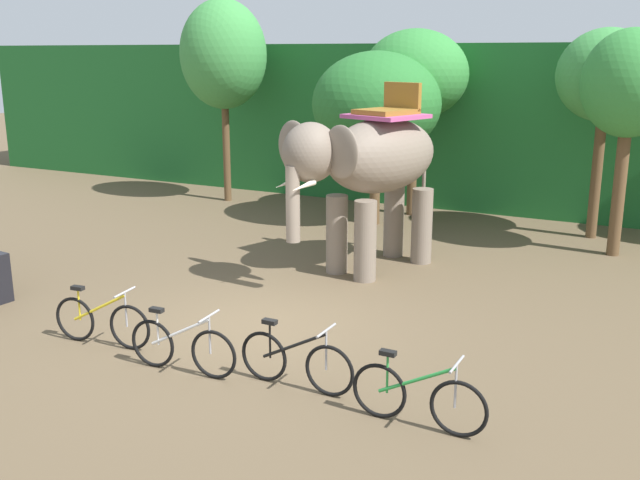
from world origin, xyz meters
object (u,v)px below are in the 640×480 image
Objects in this scene: tree_center_right at (223,55)px; tree_center_left at (606,77)px; bike_green at (418,397)px; elephant at (371,164)px; tree_far_right at (630,86)px; tree_left at (415,75)px; bike_white at (182,347)px; bike_black at (296,361)px; tree_center at (376,104)px; bike_yellow at (102,321)px.

tree_center_left is at bearing 1.67° from tree_center_right.
elephant is at bearing 118.83° from bike_green.
tree_center_right reaches higher than tree_far_right.
tree_center_right reaches higher than tree_left.
tree_left reaches higher than bike_white.
bike_black is at bearing -76.35° from elephant.
tree_far_right is at bearing 63.46° from bike_white.
tree_left is (5.63, 0.71, -0.51)m from tree_center_right.
tree_center_right is at bearing 121.55° from bike_white.
bike_green is (3.12, -5.67, -1.82)m from elephant.
tree_center_right is at bearing 133.51° from bike_green.
tree_far_right is 2.85× the size of bike_green.
bike_green is at bearing -63.94° from tree_center.
bike_green is (-1.21, -9.26, -3.30)m from tree_far_right.
tree_left reaches higher than tree_far_right.
tree_left is at bearing 7.20° from tree_center_right.
tree_left is at bearing 85.20° from bike_yellow.
bike_yellow is (-0.46, -9.45, -2.71)m from tree_center.
tree_far_right is at bearing -3.37° from tree_center.
bike_white is (1.25, -9.68, -2.71)m from tree_center.
bike_white is 1.00× the size of bike_black.
bike_black is (3.36, 0.08, 0.00)m from bike_yellow.
tree_left is 2.92× the size of bike_yellow.
tree_center is 4.34m from elephant.
tree_center is 2.59× the size of bike_yellow.
tree_center reaches higher than bike_black.
bike_green is (9.87, -10.40, -3.91)m from tree_center_right.
elephant is at bearing -68.16° from tree_center.
bike_white is 1.67m from bike_black.
elephant is at bearing 103.65° from bike_black.
bike_white is (-4.01, -10.77, -3.43)m from tree_center_left.
tree_far_right reaches higher than bike_black.
elephant is (6.75, -4.73, -2.09)m from tree_center_right.
bike_yellow is (-0.92, -10.95, -3.39)m from tree_left.
bike_green is at bearing -46.49° from tree_center_right.
bike_yellow is at bearing -92.79° from tree_center.
tree_center_right is 5.37m from tree_center.
bike_black is at bearing -51.54° from tree_center_right.
bike_green is (-0.56, -10.70, -3.43)m from tree_center_left.
tree_center is 0.91× the size of tree_far_right.
bike_black is at bearing 1.30° from bike_yellow.
bike_yellow and bike_black have the same top height.
bike_white is (1.71, -0.23, 0.00)m from bike_yellow.
bike_yellow is at bearing -178.70° from bike_black.
bike_yellow is (-2.04, -5.51, -1.82)m from elephant.
bike_green is at bearing 1.14° from bike_white.
tree_center is at bearing -106.99° from tree_left.
tree_center_right is 3.44× the size of bike_white.
elephant is 6.03m from bike_white.
tree_left is at bearing 110.89° from bike_green.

